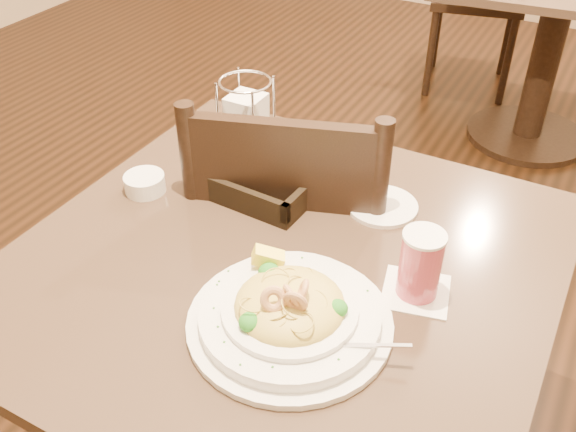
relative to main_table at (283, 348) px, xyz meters
The scene contains 9 objects.
main_table is the anchor object (origin of this frame).
background_table 2.00m from the main_table, 85.69° to the left, with size 0.99×0.99×0.73m.
dining_chair_near 0.29m from the main_table, 114.20° to the left, with size 0.53×0.53×0.93m.
pasta_bowl 0.30m from the main_table, 57.15° to the right, with size 0.35×0.32×0.10m.
drink_glass 0.37m from the main_table, ahead, with size 0.13×0.13×0.12m.
bread_basket 0.32m from the main_table, 128.05° to the left, with size 0.20×0.17×0.05m.
napkin_caddy 0.47m from the main_table, 130.98° to the left, with size 0.11×0.11×0.17m.
side_plate 0.34m from the main_table, 66.64° to the left, with size 0.14×0.14×0.01m, color white.
butter_ramekin 0.42m from the main_table, behind, with size 0.08×0.08×0.04m, color white.
Camera 1 is at (0.41, -0.74, 1.46)m, focal length 40.00 mm.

